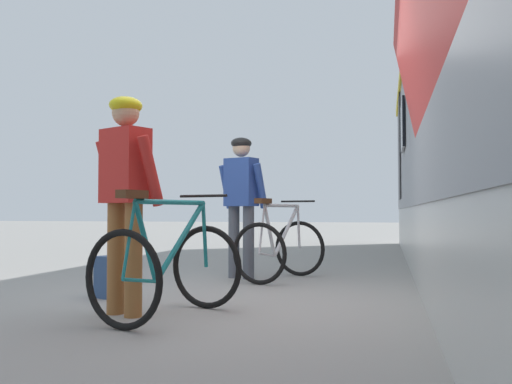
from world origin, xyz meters
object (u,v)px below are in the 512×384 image
cyclist_far_in_blue (241,194)px  backpack_on_platform (110,277)px  bicycle_near_teal (168,267)px  cyclist_near_in_red (125,184)px  bicycle_far_silver (280,247)px

cyclist_far_in_blue → backpack_on_platform: cyclist_far_in_blue is taller
bicycle_near_teal → backpack_on_platform: (-0.93, 0.84, -0.20)m
cyclist_near_in_red → bicycle_near_teal: 0.76m
cyclist_far_in_blue → bicycle_near_teal: (0.11, -2.66, -0.65)m
bicycle_near_teal → cyclist_far_in_blue: bearing=92.3°
cyclist_near_in_red → backpack_on_platform: cyclist_near_in_red is taller
backpack_on_platform → cyclist_far_in_blue: bearing=88.4°
cyclist_near_in_red → bicycle_near_teal: size_ratio=1.43×
cyclist_near_in_red → bicycle_far_silver: 2.75m
bicycle_near_teal → backpack_on_platform: size_ratio=3.07×
backpack_on_platform → bicycle_near_teal: bearing=-19.2°
bicycle_near_teal → bicycle_far_silver: 2.63m
bicycle_far_silver → cyclist_near_in_red: bearing=-107.2°
cyclist_near_in_red → cyclist_far_in_blue: bearing=83.9°
bicycle_near_teal → bicycle_far_silver: (0.40, 2.60, 0.00)m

